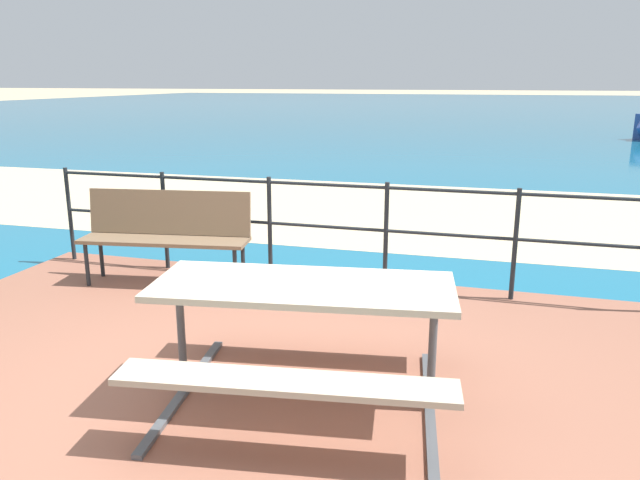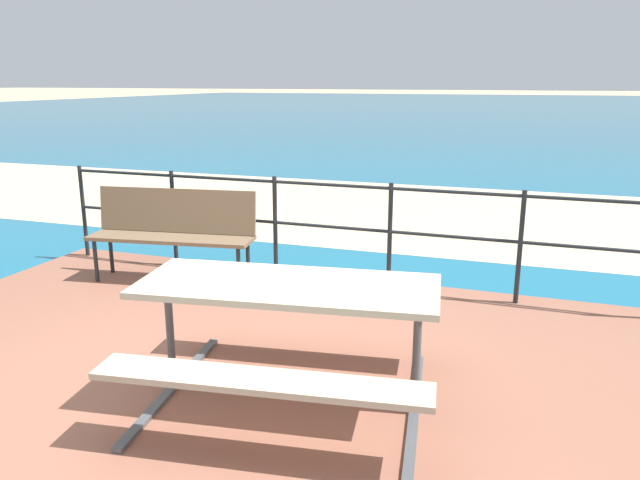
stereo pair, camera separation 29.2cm
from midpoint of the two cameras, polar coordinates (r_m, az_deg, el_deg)
ground_plane at (r=4.17m, az=-7.58°, el=-14.57°), size 240.00×240.00×0.00m
patio_paving at (r=4.15m, az=-7.59°, el=-14.21°), size 6.40×5.20×0.06m
sea_water at (r=43.30m, az=17.38°, el=11.35°), size 90.00×90.00×0.01m
beach_strip at (r=9.82m, az=8.97°, el=2.63°), size 54.04×5.39×0.01m
picnic_table at (r=3.76m, az=-0.73°, el=-6.76°), size 1.99×1.72×0.78m
park_bench at (r=6.27m, az=-12.13°, el=1.24°), size 1.69×0.66×0.91m
railing_fence at (r=5.99m, az=2.40°, el=1.94°), size 5.94×0.04×1.04m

